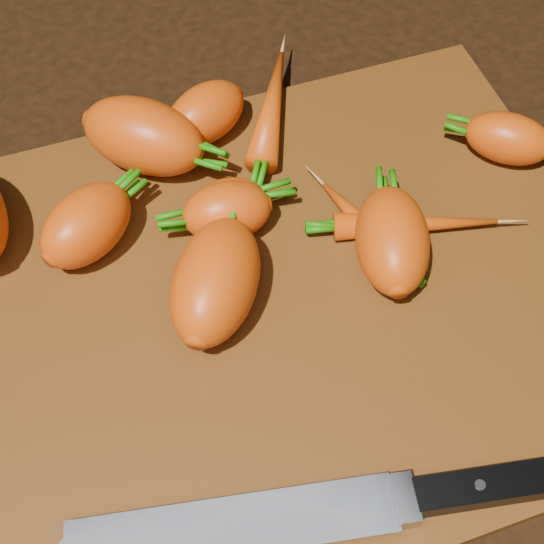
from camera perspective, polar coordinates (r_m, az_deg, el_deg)
name	(u,v)px	position (r m, az deg, el deg)	size (l,w,h in m)	color
ground	(276,308)	(0.56, 0.33, -2.73)	(2.00, 2.00, 0.01)	black
cutting_board	(276,301)	(0.56, 0.34, -2.16)	(0.50, 0.40, 0.01)	brown
carrot_0	(86,225)	(0.57, -13.81, 3.45)	(0.08, 0.05, 0.05)	#DE4C0D
carrot_1	(227,211)	(0.57, -3.41, 4.58)	(0.07, 0.05, 0.05)	#DE4C0D
carrot_2	(144,136)	(0.61, -9.63, 10.05)	(0.10, 0.06, 0.06)	#DE4C0D
carrot_3	(392,240)	(0.55, 9.04, 2.37)	(0.09, 0.05, 0.05)	#DE4C0D
carrot_4	(205,114)	(0.63, -5.03, 11.80)	(0.07, 0.05, 0.05)	#DE4C0D
carrot_5	(226,204)	(0.57, -3.45, 5.12)	(0.06, 0.04, 0.04)	#DE4C0D
carrot_6	(508,138)	(0.64, 17.37, 9.57)	(0.07, 0.04, 0.04)	#DE4C0D
carrot_7	(272,106)	(0.65, -0.02, 12.42)	(0.13, 0.03, 0.03)	#DE4C0D
carrot_8	(416,224)	(0.58, 10.78, 3.57)	(0.12, 0.02, 0.02)	#DE4C0D
carrot_9	(360,222)	(0.58, 6.67, 3.73)	(0.09, 0.02, 0.02)	#DE4C0D
carrot_11	(216,281)	(0.52, -4.26, -0.69)	(0.10, 0.06, 0.06)	#DE4C0D
knife	(265,521)	(0.48, -0.52, -18.27)	(0.33, 0.09, 0.02)	gray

